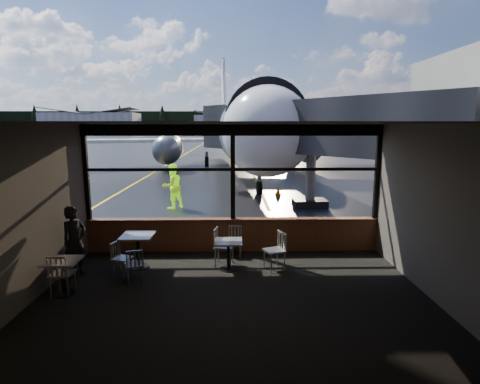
{
  "coord_description": "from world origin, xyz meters",
  "views": [
    {
      "loc": [
        -0.0,
        -10.07,
        3.45
      ],
      "look_at": [
        0.21,
        1.0,
        1.5
      ],
      "focal_mm": 28.0,
      "sensor_mm": 36.0,
      "label": 1
    }
  ],
  "objects_px": {
    "cafe_table_mid": "(138,251)",
    "ground_crew": "(172,186)",
    "chair_mid_s": "(135,265)",
    "passenger": "(75,242)",
    "chair_mid_w": "(122,259)",
    "cone_wing": "(170,167)",
    "chair_near_e": "(274,251)",
    "cafe_table_near": "(228,255)",
    "cone_nose": "(278,191)",
    "chair_left_s": "(62,274)",
    "airliner": "(236,96)",
    "jet_bridge": "(319,155)",
    "chair_near_w": "(224,247)",
    "cafe_table_left": "(64,277)",
    "chair_near_n": "(235,241)"
  },
  "relations": [
    {
      "from": "chair_near_e",
      "to": "chair_near_w",
      "type": "bearing_deg",
      "value": 52.79
    },
    {
      "from": "passenger",
      "to": "chair_mid_s",
      "type": "bearing_deg",
      "value": -74.15
    },
    {
      "from": "cafe_table_near",
      "to": "cafe_table_left",
      "type": "height_order",
      "value": "cafe_table_left"
    },
    {
      "from": "jet_bridge",
      "to": "chair_left_s",
      "type": "height_order",
      "value": "jet_bridge"
    },
    {
      "from": "chair_near_w",
      "to": "cone_wing",
      "type": "relative_size",
      "value": 2.04
    },
    {
      "from": "chair_near_e",
      "to": "chair_left_s",
      "type": "bearing_deg",
      "value": 82.62
    },
    {
      "from": "cafe_table_near",
      "to": "chair_near_n",
      "type": "distance_m",
      "value": 1.02
    },
    {
      "from": "cone_wing",
      "to": "jet_bridge",
      "type": "bearing_deg",
      "value": -59.19
    },
    {
      "from": "chair_mid_w",
      "to": "chair_left_s",
      "type": "xyz_separation_m",
      "value": [
        -0.93,
        -1.01,
        0.05
      ]
    },
    {
      "from": "airliner",
      "to": "cone_wing",
      "type": "relative_size",
      "value": 81.98
    },
    {
      "from": "cafe_table_mid",
      "to": "cone_wing",
      "type": "relative_size",
      "value": 1.78
    },
    {
      "from": "cafe_table_near",
      "to": "chair_near_n",
      "type": "relative_size",
      "value": 0.9
    },
    {
      "from": "cafe_table_near",
      "to": "chair_near_w",
      "type": "bearing_deg",
      "value": 110.56
    },
    {
      "from": "chair_mid_s",
      "to": "cone_wing",
      "type": "bearing_deg",
      "value": 82.93
    },
    {
      "from": "chair_mid_s",
      "to": "passenger",
      "type": "relative_size",
      "value": 0.48
    },
    {
      "from": "cafe_table_mid",
      "to": "ground_crew",
      "type": "relative_size",
      "value": 0.44
    },
    {
      "from": "chair_near_n",
      "to": "chair_mid_w",
      "type": "xyz_separation_m",
      "value": [
        -2.63,
        -1.31,
        0.0
      ]
    },
    {
      "from": "chair_near_e",
      "to": "chair_near_n",
      "type": "relative_size",
      "value": 1.16
    },
    {
      "from": "cafe_table_left",
      "to": "chair_near_e",
      "type": "relative_size",
      "value": 0.79
    },
    {
      "from": "cafe_table_near",
      "to": "cone_wing",
      "type": "distance_m",
      "value": 21.94
    },
    {
      "from": "airliner",
      "to": "cone_wing",
      "type": "bearing_deg",
      "value": -166.6
    },
    {
      "from": "cone_nose",
      "to": "chair_near_e",
      "type": "bearing_deg",
      "value": -97.38
    },
    {
      "from": "chair_left_s",
      "to": "cone_wing",
      "type": "bearing_deg",
      "value": 95.09
    },
    {
      "from": "chair_mid_w",
      "to": "cafe_table_near",
      "type": "bearing_deg",
      "value": 115.88
    },
    {
      "from": "chair_mid_s",
      "to": "chair_mid_w",
      "type": "relative_size",
      "value": 0.99
    },
    {
      "from": "cafe_table_mid",
      "to": "chair_near_n",
      "type": "xyz_separation_m",
      "value": [
        2.37,
        0.84,
        -0.02
      ]
    },
    {
      "from": "airliner",
      "to": "chair_left_s",
      "type": "bearing_deg",
      "value": -103.64
    },
    {
      "from": "chair_near_w",
      "to": "chair_near_e",
      "type": "bearing_deg",
      "value": 85.76
    },
    {
      "from": "chair_mid_w",
      "to": "chair_near_e",
      "type": "bearing_deg",
      "value": 113.59
    },
    {
      "from": "cafe_table_mid",
      "to": "chair_near_n",
      "type": "bearing_deg",
      "value": 19.46
    },
    {
      "from": "jet_bridge",
      "to": "cone_nose",
      "type": "height_order",
      "value": "jet_bridge"
    },
    {
      "from": "cafe_table_left",
      "to": "cone_wing",
      "type": "relative_size",
      "value": 1.57
    },
    {
      "from": "cafe_table_left",
      "to": "cone_wing",
      "type": "bearing_deg",
      "value": 93.85
    },
    {
      "from": "airliner",
      "to": "jet_bridge",
      "type": "xyz_separation_m",
      "value": [
        3.32,
        -16.23,
        -3.62
      ]
    },
    {
      "from": "cafe_table_mid",
      "to": "cone_nose",
      "type": "distance_m",
      "value": 10.86
    },
    {
      "from": "cafe_table_left",
      "to": "cone_wing",
      "type": "xyz_separation_m",
      "value": [
        -1.53,
        22.67,
        -0.13
      ]
    },
    {
      "from": "cafe_table_near",
      "to": "passenger",
      "type": "height_order",
      "value": "passenger"
    },
    {
      "from": "chair_near_n",
      "to": "chair_left_s",
      "type": "height_order",
      "value": "chair_left_s"
    },
    {
      "from": "chair_mid_w",
      "to": "cone_wing",
      "type": "relative_size",
      "value": 1.72
    },
    {
      "from": "airliner",
      "to": "chair_near_n",
      "type": "bearing_deg",
      "value": -95.42
    },
    {
      "from": "chair_mid_s",
      "to": "cafe_table_left",
      "type": "bearing_deg",
      "value": -170.57
    },
    {
      "from": "cafe_table_mid",
      "to": "ground_crew",
      "type": "height_order",
      "value": "ground_crew"
    },
    {
      "from": "airliner",
      "to": "cone_wing",
      "type": "distance_m",
      "value": 7.96
    },
    {
      "from": "cafe_table_left",
      "to": "chair_left_s",
      "type": "height_order",
      "value": "chair_left_s"
    },
    {
      "from": "chair_near_e",
      "to": "cafe_table_near",
      "type": "bearing_deg",
      "value": 66.12
    },
    {
      "from": "chair_left_s",
      "to": "ground_crew",
      "type": "xyz_separation_m",
      "value": [
        0.96,
        8.3,
        0.5
      ]
    },
    {
      "from": "cafe_table_mid",
      "to": "cafe_table_near",
      "type": "bearing_deg",
      "value": -4.35
    },
    {
      "from": "chair_near_n",
      "to": "cone_nose",
      "type": "xyz_separation_m",
      "value": [
        2.26,
        8.98,
        -0.18
      ]
    },
    {
      "from": "chair_near_n",
      "to": "chair_mid_w",
      "type": "height_order",
      "value": "same"
    },
    {
      "from": "cafe_table_near",
      "to": "chair_mid_s",
      "type": "relative_size",
      "value": 0.91
    }
  ]
}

